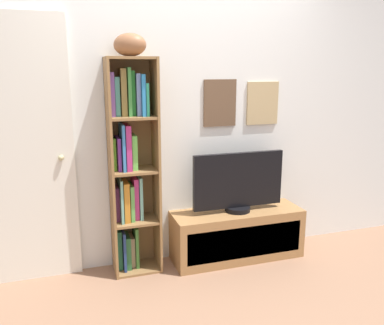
% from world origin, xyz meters
% --- Properties ---
extents(back_wall, '(4.80, 0.08, 2.32)m').
position_xyz_m(back_wall, '(0.00, 1.13, 1.16)').
color(back_wall, silver).
rests_on(back_wall, ground).
extents(bookshelf, '(0.38, 0.27, 1.73)m').
position_xyz_m(bookshelf, '(-0.43, 0.99, 0.88)').
color(bookshelf, olive).
rests_on(bookshelf, ground).
extents(football, '(0.30, 0.28, 0.17)m').
position_xyz_m(football, '(-0.41, 0.96, 1.82)').
color(football, brown).
rests_on(football, bookshelf).
extents(tv_stand, '(1.15, 0.37, 0.44)m').
position_xyz_m(tv_stand, '(0.48, 0.91, 0.22)').
color(tv_stand, olive).
rests_on(tv_stand, ground).
extents(television, '(0.81, 0.22, 0.52)m').
position_xyz_m(television, '(0.48, 0.91, 0.69)').
color(television, black).
rests_on(television, tv_stand).
extents(door, '(0.85, 0.09, 2.04)m').
position_xyz_m(door, '(-1.28, 1.08, 1.02)').
color(door, silver).
rests_on(door, ground).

